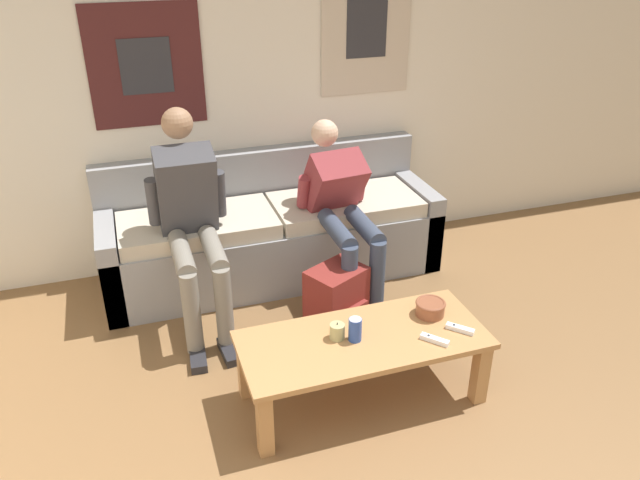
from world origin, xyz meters
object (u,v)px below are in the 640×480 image
drink_can_blue (355,329)px  couch (272,234)px  person_seated_adult (191,215)px  person_seated_teen (341,206)px  pillar_candle (337,331)px  game_controller_near_left (460,329)px  backpack (338,300)px  coffee_table (363,348)px  game_controller_near_right (435,340)px  ceramic_bowl (430,307)px

drink_can_blue → couch: bearing=92.5°
person_seated_adult → drink_can_blue: size_ratio=10.24×
person_seated_teen → drink_can_blue: (-0.31, -1.06, -0.16)m
couch → person_seated_adult: 0.78m
person_seated_adult → drink_can_blue: 1.24m
pillar_candle → game_controller_near_left: (0.61, -0.14, -0.03)m
backpack → pillar_candle: bearing=-110.4°
coffee_table → drink_can_blue: bearing=-175.5°
couch → person_seated_teen: bearing=-43.6°
person_seated_adult → pillar_candle: bearing=-61.2°
game_controller_near_right → drink_can_blue: bearing=159.1°
person_seated_teen → ceramic_bowl: person_seated_teen is taller
game_controller_near_left → person_seated_adult: bearing=135.4°
person_seated_adult → drink_can_blue: person_seated_adult is taller
coffee_table → drink_can_blue: 0.14m
person_seated_teen → backpack: size_ratio=2.66×
couch → person_seated_teen: size_ratio=2.09×
ceramic_bowl → game_controller_near_right: size_ratio=1.20×
person_seated_adult → game_controller_near_left: bearing=-44.6°
coffee_table → person_seated_teen: person_seated_teen is taller
pillar_candle → drink_can_blue: 0.09m
couch → backpack: size_ratio=5.58×
backpack → game_controller_near_left: game_controller_near_left is taller
couch → game_controller_near_left: bearing=-68.6°
backpack → game_controller_near_right: bearing=-74.3°
couch → game_controller_near_right: size_ratio=17.15×
person_seated_teen → pillar_candle: 1.10m
couch → person_seated_teen: 0.60m
ceramic_bowl → game_controller_near_right: bearing=-111.7°
ceramic_bowl → game_controller_near_left: ceramic_bowl is taller
game_controller_near_right → backpack: bearing=105.7°
person_seated_adult → pillar_candle: person_seated_adult is taller
drink_can_blue → game_controller_near_right: 0.39m
person_seated_adult → person_seated_teen: size_ratio=1.18×
couch → drink_can_blue: size_ratio=18.20×
person_seated_adult → game_controller_near_left: 1.65m
backpack → ceramic_bowl: (0.31, -0.56, 0.24)m
couch → pillar_candle: 1.38m
coffee_table → game_controller_near_right: game_controller_near_right is taller
coffee_table → pillar_candle: size_ratio=13.47×
person_seated_adult → backpack: size_ratio=3.14×
coffee_table → game_controller_near_right: bearing=-24.2°
coffee_table → game_controller_near_right: 0.36m
person_seated_teen → ceramic_bowl: size_ratio=6.81×
pillar_candle → game_controller_near_left: size_ratio=0.72×
pillar_candle → drink_can_blue: size_ratio=0.74×
couch → game_controller_near_left: 1.63m
drink_can_blue → game_controller_near_right: (0.37, -0.14, -0.05)m
person_seated_teen → couch: bearing=136.4°
coffee_table → game_controller_near_right: (0.32, -0.14, 0.08)m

